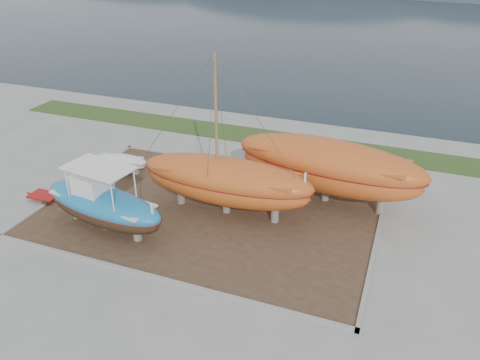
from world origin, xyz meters
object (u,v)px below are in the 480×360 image
at_px(orange_bare_hull, 327,172).
at_px(red_trailer, 45,197).
at_px(orange_sailboat, 225,139).
at_px(blue_caique, 102,198).
at_px(white_dinghy, 120,163).

distance_m(orange_bare_hull, red_trailer, 16.53).
bearing_deg(red_trailer, orange_sailboat, 13.43).
height_order(orange_sailboat, red_trailer, orange_sailboat).
bearing_deg(blue_caique, orange_sailboat, 44.02).
bearing_deg(blue_caique, orange_bare_hull, 43.38).
bearing_deg(white_dinghy, red_trailer, -119.92).
distance_m(blue_caique, orange_sailboat, 7.02).
height_order(blue_caique, orange_bare_hull, orange_bare_hull).
distance_m(blue_caique, orange_bare_hull, 12.40).
xyz_separation_m(orange_sailboat, orange_bare_hull, (4.87, 3.29, -2.59)).
height_order(blue_caique, red_trailer, blue_caique).
bearing_deg(orange_sailboat, orange_bare_hull, 33.86).
bearing_deg(white_dinghy, blue_caique, -68.61).
bearing_deg(orange_sailboat, blue_caique, -144.78).
relative_size(orange_sailboat, red_trailer, 3.84).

